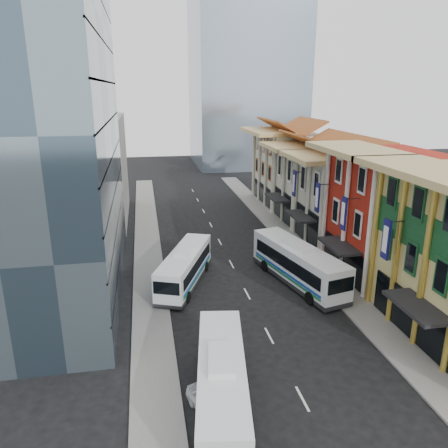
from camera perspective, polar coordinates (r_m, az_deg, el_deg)
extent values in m
plane|color=black|center=(27.36, 10.98, -22.79)|extent=(200.00, 200.00, 0.00)
cube|color=slate|center=(47.90, 11.03, -4.37)|extent=(3.00, 90.00, 0.15)
cube|color=slate|center=(44.79, -9.79, -5.86)|extent=(3.00, 90.00, 0.15)
cube|color=#A72112|center=(44.19, 20.48, 1.10)|extent=(8.00, 10.00, 12.00)
cube|color=beige|center=(52.50, 15.17, 2.91)|extent=(8.00, 9.00, 10.00)
cube|color=beige|center=(60.51, 11.56, 5.01)|extent=(8.00, 9.00, 10.00)
cube|color=beige|center=(70.07, 8.40, 7.23)|extent=(8.00, 12.00, 11.00)
cube|color=#3B4E5D|center=(39.30, -23.62, 12.26)|extent=(12.00, 26.00, 30.00)
cube|color=gray|center=(62.62, -17.41, 6.84)|extent=(10.00, 18.00, 14.00)
imported|color=silver|center=(26.39, -1.77, -22.41)|extent=(2.80, 3.93, 1.24)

